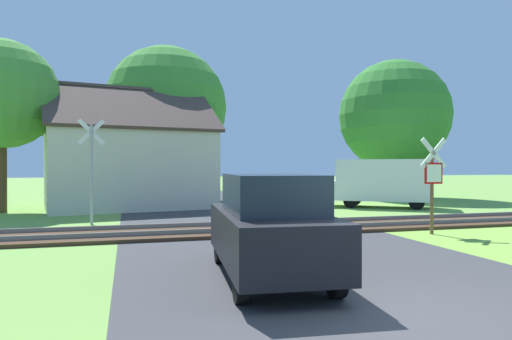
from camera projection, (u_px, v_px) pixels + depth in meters
name	position (u px, v px, depth m)	size (l,w,h in m)	color
ground_plane	(410.00, 316.00, 5.81)	(160.00, 160.00, 0.00)	#6B9942
road_asphalt	(339.00, 279.00, 7.74)	(7.39, 80.00, 0.01)	#38383A
rail_track	(249.00, 229.00, 13.47)	(60.00, 2.60, 0.22)	#422D1E
stop_sign_near	(433.00, 179.00, 12.80)	(0.88, 0.16, 2.73)	brown
crossing_sign_far	(91.00, 163.00, 15.02)	(0.88, 0.16, 3.49)	#9E9EA5
house	(128.00, 165.00, 21.49)	(8.41, 7.48, 5.70)	beige
tree_center	(166.00, 107.00, 25.12)	(6.67, 6.67, 8.52)	#513823
tree_far	(394.00, 115.00, 27.57)	(6.64, 6.64, 8.33)	#513823
tree_left	(2.00, 94.00, 18.85)	(4.52, 4.52, 7.18)	#513823
mail_truck	(380.00, 181.00, 21.29)	(5.09, 4.28, 2.24)	white
parked_car	(269.00, 226.00, 7.77)	(1.99, 4.13, 1.78)	black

